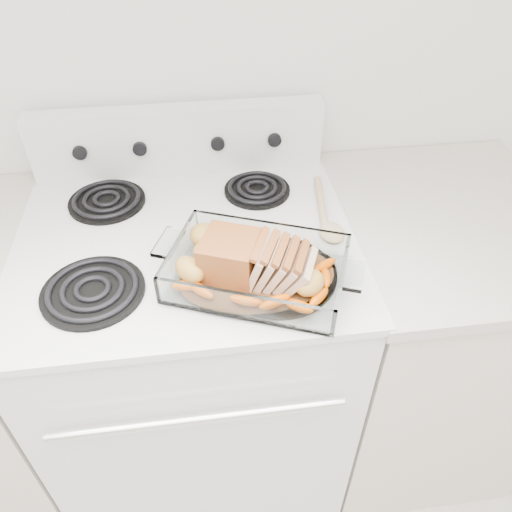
{
  "coord_description": "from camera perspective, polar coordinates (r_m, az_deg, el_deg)",
  "views": [
    {
      "loc": [
        0.04,
        0.74,
        1.66
      ],
      "look_at": [
        0.14,
        1.5,
        0.99
      ],
      "focal_mm": 35.0,
      "sensor_mm": 36.0,
      "label": 1
    }
  ],
  "objects": [
    {
      "name": "pork_roast",
      "position": [
        1.0,
        -1.1,
        -0.77
      ],
      "size": [
        0.23,
        0.11,
        0.09
      ],
      "rotation": [
        0.0,
        0.0,
        0.28
      ],
      "color": "brown",
      "rests_on": "baking_dish"
    },
    {
      "name": "wooden_spoon",
      "position": [
        1.2,
        8.11,
        4.32
      ],
      "size": [
        0.06,
        0.26,
        0.02
      ],
      "rotation": [
        0.0,
        0.0,
        -0.14
      ],
      "color": "#C4B195",
      "rests_on": "electric_range"
    },
    {
      "name": "baking_dish",
      "position": [
        1.02,
        0.15,
        -1.98
      ],
      "size": [
        0.35,
        0.23,
        0.07
      ],
      "rotation": [
        0.0,
        0.0,
        -0.38
      ],
      "color": "white",
      "rests_on": "electric_range"
    },
    {
      "name": "counter_right",
      "position": [
        1.63,
        17.94,
        -8.75
      ],
      "size": [
        0.58,
        0.68,
        0.93
      ],
      "color": "beige",
      "rests_on": "ground"
    },
    {
      "name": "roast_vegetables",
      "position": [
        1.04,
        -0.39,
        -0.03
      ],
      "size": [
        0.4,
        0.22,
        0.05
      ],
      "rotation": [
        0.0,
        0.0,
        0.31
      ],
      "color": "#CA4000",
      "rests_on": "baking_dish"
    },
    {
      "name": "electric_range",
      "position": [
        1.49,
        -6.45,
        -11.37
      ],
      "size": [
        0.78,
        0.7,
        1.12
      ],
      "color": "silver",
      "rests_on": "ground"
    }
  ]
}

